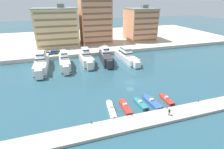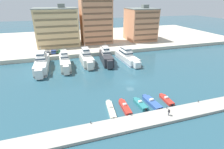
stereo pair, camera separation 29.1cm
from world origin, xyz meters
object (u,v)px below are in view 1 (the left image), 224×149
object	(u,v)px
yacht_white_center	(127,57)
pedestrian_near_edge	(169,111)
yacht_white_far_left	(42,63)
car_grey_far_left	(46,53)
motorboat_red_left	(125,107)
car_green_mid_left	(60,52)
motorboat_blue_center_left	(152,102)
car_blue_left	(53,52)
yacht_ivory_mid_left	(86,58)
motorboat_red_center	(167,99)
yacht_ivory_left	(65,62)
yacht_charcoal_center_left	(106,57)
motorboat_cream_far_left	(111,109)
motorboat_teal_mid_left	(140,104)

from	to	relation	value
yacht_white_center	pedestrian_near_edge	bearing A→B (deg)	-98.08
yacht_white_far_left	yacht_white_center	size ratio (longest dim) A/B	1.05
yacht_white_far_left	car_grey_far_left	world-z (taller)	yacht_white_far_left
motorboat_red_left	car_green_mid_left	world-z (taller)	car_green_mid_left
car_green_mid_left	yacht_white_center	bearing A→B (deg)	-27.78
motorboat_blue_center_left	car_green_mid_left	distance (m)	53.73
pedestrian_near_edge	car_blue_left	bearing A→B (deg)	114.45
yacht_ivory_mid_left	motorboat_red_center	xyz separation A→B (m)	(15.97, -35.99, -2.09)
car_grey_far_left	pedestrian_near_edge	bearing A→B (deg)	-62.94
yacht_ivory_mid_left	car_green_mid_left	distance (m)	16.63
yacht_ivory_left	motorboat_blue_center_left	xyz separation A→B (m)	(20.45, -34.53, -2.02)
motorboat_blue_center_left	pedestrian_near_edge	distance (m)	6.76
yacht_white_far_left	yacht_ivory_mid_left	xyz separation A→B (m)	(17.86, 0.78, -0.03)
motorboat_blue_center_left	car_grey_far_left	xyz separation A→B (m)	(-27.71, 48.98, 2.32)
yacht_charcoal_center_left	motorboat_red_left	world-z (taller)	yacht_charcoal_center_left
motorboat_cream_far_left	car_grey_far_left	distance (m)	51.42
yacht_charcoal_center_left	motorboat_teal_mid_left	distance (m)	35.14
motorboat_cream_far_left	car_green_mid_left	world-z (taller)	car_green_mid_left
yacht_white_far_left	yacht_ivory_left	xyz separation A→B (m)	(8.79, -0.73, -0.04)
motorboat_cream_far_left	motorboat_teal_mid_left	size ratio (longest dim) A/B	1.34
motorboat_cream_far_left	pedestrian_near_edge	world-z (taller)	pedestrian_near_edge
car_grey_far_left	car_green_mid_left	bearing A→B (deg)	1.40
motorboat_red_left	car_green_mid_left	size ratio (longest dim) A/B	1.78
car_green_mid_left	pedestrian_near_edge	xyz separation A→B (m)	(22.31, -55.72, -0.99)
yacht_ivory_left	motorboat_cream_far_left	xyz separation A→B (m)	(8.99, -34.27, -2.08)
yacht_ivory_left	motorboat_red_center	bearing A→B (deg)	-54.02
yacht_white_far_left	car_grey_far_left	bearing A→B (deg)	83.61
motorboat_teal_mid_left	motorboat_red_center	distance (m)	7.94
yacht_white_far_left	yacht_ivory_left	world-z (taller)	yacht_white_far_left
motorboat_red_left	pedestrian_near_edge	size ratio (longest dim) A/B	4.12
motorboat_red_left	motorboat_teal_mid_left	bearing A→B (deg)	2.93
motorboat_red_center	car_blue_left	bearing A→B (deg)	120.77
yacht_white_center	car_grey_far_left	size ratio (longest dim) A/B	4.89
yacht_ivory_mid_left	motorboat_red_left	size ratio (longest dim) A/B	2.29
yacht_white_far_left	yacht_ivory_left	distance (m)	8.82
yacht_white_far_left	car_blue_left	xyz separation A→B (m)	(4.54, 13.99, 0.26)
yacht_white_far_left	motorboat_red_left	xyz separation A→B (m)	(21.47, -35.34, -2.00)
yacht_charcoal_center_left	pedestrian_near_edge	xyz separation A→B (m)	(3.49, -41.81, -0.73)
car_grey_far_left	car_blue_left	distance (m)	3.01
yacht_white_far_left	motorboat_cream_far_left	size ratio (longest dim) A/B	2.59
yacht_white_far_left	car_green_mid_left	world-z (taller)	yacht_white_far_left
yacht_ivory_mid_left	yacht_charcoal_center_left	world-z (taller)	yacht_ivory_mid_left
motorboat_teal_mid_left	yacht_ivory_mid_left	bearing A→B (deg)	102.62
yacht_white_far_left	pedestrian_near_edge	size ratio (longest dim) A/B	12.01
yacht_white_center	motorboat_teal_mid_left	xyz separation A→B (m)	(-9.84, -34.18, -1.66)
car_grey_far_left	yacht_white_far_left	bearing A→B (deg)	-96.39
yacht_white_far_left	motorboat_red_left	world-z (taller)	yacht_white_far_left
yacht_white_far_left	motorboat_blue_center_left	xyz separation A→B (m)	(29.24, -35.25, -2.06)
motorboat_red_center	motorboat_blue_center_left	bearing A→B (deg)	-179.48
yacht_white_center	car_blue_left	size ratio (longest dim) A/B	4.81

